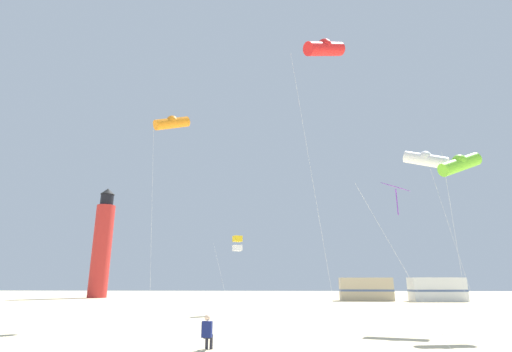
{
  "coord_description": "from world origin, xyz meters",
  "views": [
    {
      "loc": [
        0.52,
        -7.18,
        2.23
      ],
      "look_at": [
        -0.38,
        9.09,
        6.76
      ],
      "focal_mm": 26.9,
      "sensor_mm": 36.0,
      "label": 1
    }
  ],
  "objects_px": {
    "kite_tube_white": "(425,159)",
    "lighthouse_distant": "(102,245)",
    "kite_flyer_standing": "(207,331)",
    "rv_van_tan": "(366,289)",
    "kite_diamond_violet": "(396,192)",
    "kite_tube_scarlet": "(324,48)",
    "rv_van_white": "(437,289)",
    "kite_tube_lime": "(460,164)",
    "kite_box_gold": "(237,243)",
    "kite_tube_orange": "(172,123)"
  },
  "relations": [
    {
      "from": "kite_flyer_standing",
      "to": "kite_tube_lime",
      "type": "relative_size",
      "value": 0.13
    },
    {
      "from": "kite_diamond_violet",
      "to": "lighthouse_distant",
      "type": "relative_size",
      "value": 0.38
    },
    {
      "from": "rv_van_white",
      "to": "kite_tube_orange",
      "type": "bearing_deg",
      "value": -138.5
    },
    {
      "from": "kite_tube_orange",
      "to": "lighthouse_distant",
      "type": "bearing_deg",
      "value": 119.89
    },
    {
      "from": "kite_tube_orange",
      "to": "kite_tube_scarlet",
      "type": "xyz_separation_m",
      "value": [
        9.51,
        -6.38,
        1.09
      ]
    },
    {
      "from": "kite_box_gold",
      "to": "rv_van_white",
      "type": "distance_m",
      "value": 30.46
    },
    {
      "from": "kite_tube_orange",
      "to": "rv_van_tan",
      "type": "distance_m",
      "value": 34.67
    },
    {
      "from": "rv_van_white",
      "to": "kite_tube_scarlet",
      "type": "bearing_deg",
      "value": -120.71
    },
    {
      "from": "kite_diamond_violet",
      "to": "kite_tube_white",
      "type": "height_order",
      "value": "kite_tube_white"
    },
    {
      "from": "kite_tube_scarlet",
      "to": "rv_van_white",
      "type": "distance_m",
      "value": 38.76
    },
    {
      "from": "kite_tube_lime",
      "to": "rv_van_white",
      "type": "bearing_deg",
      "value": 72.01
    },
    {
      "from": "kite_tube_lime",
      "to": "rv_van_tan",
      "type": "bearing_deg",
      "value": 87.27
    },
    {
      "from": "kite_tube_orange",
      "to": "lighthouse_distant",
      "type": "height_order",
      "value": "lighthouse_distant"
    },
    {
      "from": "rv_van_tan",
      "to": "rv_van_white",
      "type": "xyz_separation_m",
      "value": [
        8.32,
        -1.12,
        0.0
      ]
    },
    {
      "from": "kite_tube_white",
      "to": "lighthouse_distant",
      "type": "bearing_deg",
      "value": 134.45
    },
    {
      "from": "lighthouse_distant",
      "to": "kite_flyer_standing",
      "type": "bearing_deg",
      "value": -61.04
    },
    {
      "from": "kite_flyer_standing",
      "to": "kite_tube_lime",
      "type": "height_order",
      "value": "kite_tube_lime"
    },
    {
      "from": "kite_tube_scarlet",
      "to": "kite_tube_lime",
      "type": "bearing_deg",
      "value": 19.21
    },
    {
      "from": "rv_van_tan",
      "to": "kite_diamond_violet",
      "type": "bearing_deg",
      "value": -97.27
    },
    {
      "from": "kite_tube_white",
      "to": "rv_van_white",
      "type": "xyz_separation_m",
      "value": [
        10.58,
        27.87,
        -7.82
      ]
    },
    {
      "from": "kite_tube_lime",
      "to": "kite_flyer_standing",
      "type": "bearing_deg",
      "value": -154.98
    },
    {
      "from": "kite_tube_scarlet",
      "to": "kite_box_gold",
      "type": "xyz_separation_m",
      "value": [
        -5.61,
        12.42,
        -8.58
      ]
    },
    {
      "from": "kite_box_gold",
      "to": "kite_diamond_violet",
      "type": "distance_m",
      "value": 15.86
    },
    {
      "from": "kite_tube_lime",
      "to": "lighthouse_distant",
      "type": "height_order",
      "value": "lighthouse_distant"
    },
    {
      "from": "kite_tube_scarlet",
      "to": "rv_van_tan",
      "type": "bearing_deg",
      "value": 75.87
    },
    {
      "from": "kite_flyer_standing",
      "to": "kite_tube_white",
      "type": "bearing_deg",
      "value": -140.5
    },
    {
      "from": "kite_tube_orange",
      "to": "kite_tube_scarlet",
      "type": "relative_size",
      "value": 0.92
    },
    {
      "from": "kite_tube_lime",
      "to": "rv_van_white",
      "type": "xyz_separation_m",
      "value": [
        9.82,
        30.24,
        -6.79
      ]
    },
    {
      "from": "kite_tube_orange",
      "to": "rv_van_tan",
      "type": "bearing_deg",
      "value": 56.7
    },
    {
      "from": "kite_tube_orange",
      "to": "kite_diamond_violet",
      "type": "bearing_deg",
      "value": -32.39
    },
    {
      "from": "kite_tube_scarlet",
      "to": "kite_box_gold",
      "type": "relative_size",
      "value": 2.53
    },
    {
      "from": "kite_tube_scarlet",
      "to": "rv_van_white",
      "type": "xyz_separation_m",
      "value": [
        16.83,
        32.68,
        -12.29
      ]
    },
    {
      "from": "kite_diamond_violet",
      "to": "lighthouse_distant",
      "type": "bearing_deg",
      "value": 126.99
    },
    {
      "from": "kite_diamond_violet",
      "to": "kite_tube_white",
      "type": "xyz_separation_m",
      "value": [
        3.79,
        6.03,
        3.31
      ]
    },
    {
      "from": "kite_tube_white",
      "to": "lighthouse_distant",
      "type": "xyz_separation_m",
      "value": [
        -35.87,
        36.57,
        -1.37
      ]
    },
    {
      "from": "kite_tube_orange",
      "to": "kite_flyer_standing",
      "type": "bearing_deg",
      "value": -64.58
    },
    {
      "from": "kite_flyer_standing",
      "to": "kite_box_gold",
      "type": "xyz_separation_m",
      "value": [
        -0.62,
        15.57,
        4.49
      ]
    },
    {
      "from": "kite_tube_scarlet",
      "to": "kite_diamond_violet",
      "type": "height_order",
      "value": "kite_tube_scarlet"
    },
    {
      "from": "kite_tube_lime",
      "to": "kite_diamond_violet",
      "type": "relative_size",
      "value": 1.41
    },
    {
      "from": "kite_diamond_violet",
      "to": "rv_van_white",
      "type": "relative_size",
      "value": 0.96
    },
    {
      "from": "rv_van_white",
      "to": "rv_van_tan",
      "type": "bearing_deg",
      "value": 168.89
    },
    {
      "from": "kite_flyer_standing",
      "to": "rv_van_tan",
      "type": "relative_size",
      "value": 0.18
    },
    {
      "from": "kite_flyer_standing",
      "to": "rv_van_tan",
      "type": "distance_m",
      "value": 39.35
    },
    {
      "from": "kite_flyer_standing",
      "to": "kite_diamond_violet",
      "type": "xyz_separation_m",
      "value": [
        7.44,
        1.94,
        5.29
      ]
    },
    {
      "from": "kite_tube_white",
      "to": "lighthouse_distant",
      "type": "relative_size",
      "value": 0.59
    },
    {
      "from": "kite_flyer_standing",
      "to": "kite_tube_lime",
      "type": "xyz_separation_m",
      "value": [
        11.99,
        5.6,
        7.57
      ]
    },
    {
      "from": "kite_tube_orange",
      "to": "kite_box_gold",
      "type": "xyz_separation_m",
      "value": [
        3.91,
        6.04,
        -7.49
      ]
    },
    {
      "from": "kite_box_gold",
      "to": "rv_van_tan",
      "type": "bearing_deg",
      "value": 56.58
    },
    {
      "from": "kite_box_gold",
      "to": "rv_van_tan",
      "type": "relative_size",
      "value": 0.87
    },
    {
      "from": "kite_tube_scarlet",
      "to": "kite_tube_lime",
      "type": "distance_m",
      "value": 9.24
    }
  ]
}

